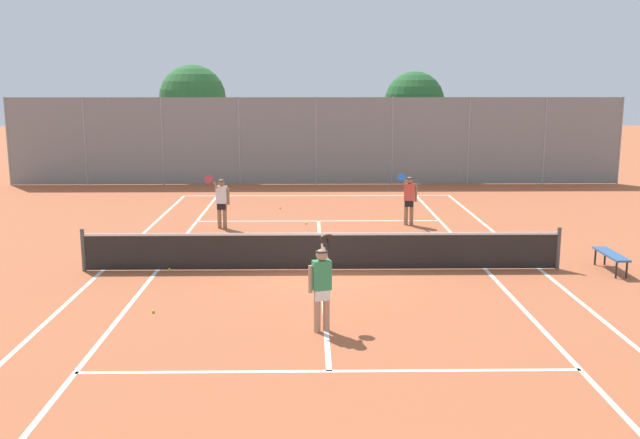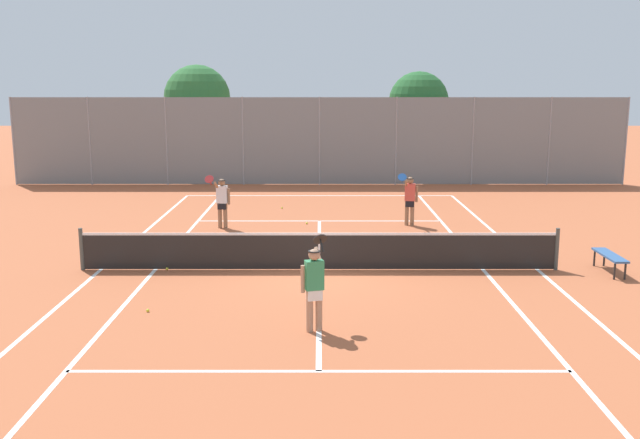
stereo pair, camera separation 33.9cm
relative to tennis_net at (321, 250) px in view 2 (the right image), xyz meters
name	(u,v)px [view 2 (the right image)]	position (x,y,z in m)	size (l,w,h in m)	color
ground_plane	(321,270)	(0.00, 0.00, -0.51)	(120.00, 120.00, 0.00)	#B25B38
court_line_markings	(321,270)	(0.00, 0.00, -0.51)	(11.10, 23.90, 0.01)	white
tennis_net	(321,250)	(0.00, 0.00, 0.00)	(12.00, 0.10, 1.07)	#474C47
player_near_side	(316,284)	(-0.09, -4.47, 0.42)	(0.52, 0.85, 1.77)	tan
player_far_left	(224,200)	(-3.13, 5.21, 0.42)	(0.73, 0.72, 1.77)	#936B4C
player_far_right	(412,198)	(2.96, 5.67, 0.42)	(0.73, 0.72, 1.77)	#936B4C
loose_tennis_ball_0	(150,310)	(-3.52, -3.34, -0.48)	(0.07, 0.07, 0.07)	#D1DB33
loose_tennis_ball_1	(362,256)	(1.11, 1.29, -0.48)	(0.07, 0.07, 0.07)	#D1DB33
loose_tennis_ball_2	(169,269)	(-3.82, -0.03, -0.48)	(0.07, 0.07, 0.07)	#D1DB33
loose_tennis_ball_3	(284,208)	(-1.40, 8.79, -0.48)	(0.07, 0.07, 0.07)	#D1DB33
loose_tennis_ball_4	(309,223)	(-0.42, 5.86, -0.48)	(0.07, 0.07, 0.07)	#D1DB33
courtside_bench	(612,257)	(7.19, -0.26, -0.10)	(0.36, 1.50, 0.47)	#33598C
back_fence	(321,141)	(0.00, 15.19, 1.48)	(28.03, 0.08, 3.99)	gray
tree_behind_left	(198,100)	(-6.03, 17.77, 3.29)	(3.22, 3.22, 5.48)	brown
tree_behind_right	(424,104)	(4.88, 17.04, 3.10)	(2.99, 2.85, 5.15)	brown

